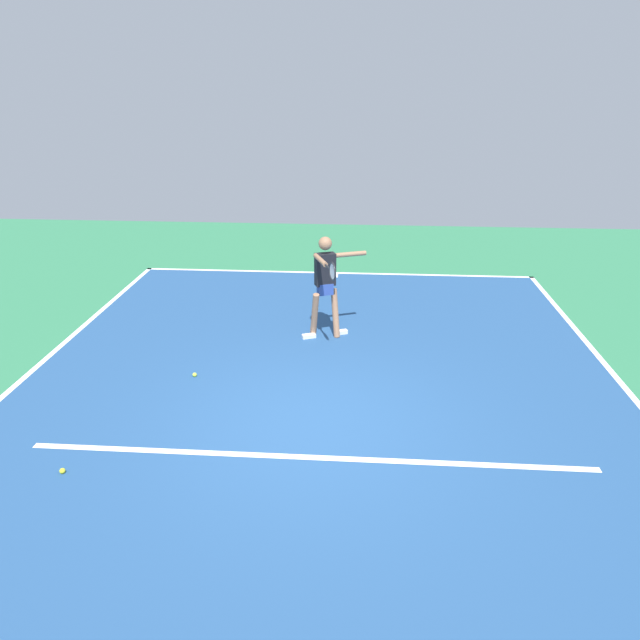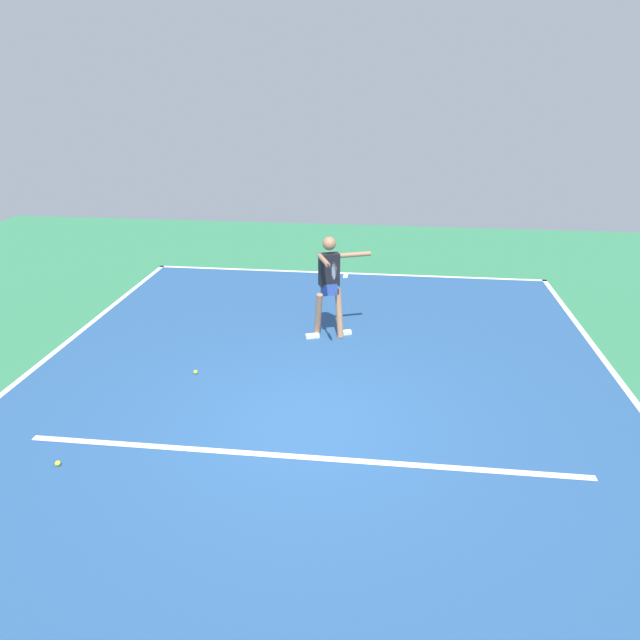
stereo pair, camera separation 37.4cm
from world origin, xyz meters
The scene contains 8 objects.
ground_plane centered at (0.00, 0.00, 0.00)m, with size 23.09×23.09×0.00m, color #2D754C.
court_surface centered at (0.00, 0.00, 0.00)m, with size 9.17×13.16×0.00m, color navy.
court_line_baseline_near centered at (0.00, -6.53, 0.00)m, with size 9.17×0.10×0.01m, color white.
court_line_service centered at (0.00, 0.75, 0.00)m, with size 6.88×0.10×0.01m, color white.
court_line_centre_mark centered at (0.00, -6.33, 0.00)m, with size 0.10×0.30×0.01m, color white.
tennis_player centered at (0.01, -2.83, 1.05)m, with size 1.10×1.36×1.82m.
tennis_ball_near_player centered at (2.82, 1.25, 0.03)m, with size 0.07×0.07×0.07m, color yellow.
tennis_ball_centre_court centered at (1.93, -1.19, 0.03)m, with size 0.07×0.07×0.07m, color #C6E53D.
Camera 1 is at (-0.56, 6.54, 4.21)m, focal length 32.47 mm.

